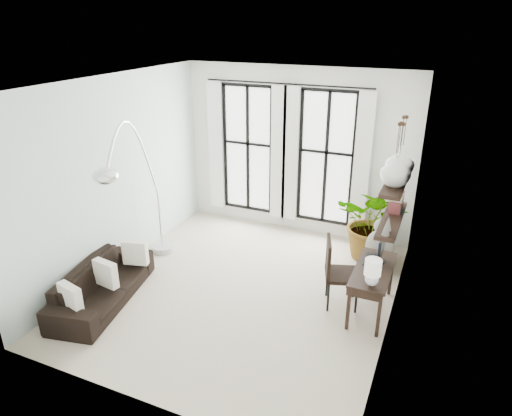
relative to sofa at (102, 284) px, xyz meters
The scene contains 16 objects.
floor 2.13m from the sofa, 31.51° to the left, with size 5.00×5.00×0.00m, color beige.
ceiling 3.60m from the sofa, 31.51° to the left, with size 5.00×5.00×0.00m, color white.
wall_left 1.77m from the sofa, 112.18° to the left, with size 5.00×5.00×0.00m, color silver.
wall_right 4.40m from the sofa, 15.24° to the left, with size 5.00×5.00×0.00m, color white.
wall_back 4.24m from the sofa, 63.46° to the left, with size 4.50×4.50×0.00m, color white.
windows 4.08m from the sofa, 65.63° to the left, with size 3.26×0.13×2.65m.
wall_shelves 4.39m from the sofa, 19.44° to the left, with size 0.25×1.30×0.60m.
sofa is the anchor object (origin of this frame).
throw_pillows 0.23m from the sofa, ahead, with size 0.40×1.52×0.40m.
plant 4.59m from the sofa, 40.65° to the left, with size 1.21×1.05×1.35m, color #2D7228.
desk 3.98m from the sofa, 18.94° to the left, with size 0.51×1.21×1.11m.
desk_chair 3.50m from the sofa, 22.24° to the left, with size 0.63×0.63×1.06m.
arc_lamp 1.96m from the sofa, 83.27° to the left, with size 0.77×2.02×2.64m.
buddha 4.48m from the sofa, 35.25° to the left, with size 0.53×0.53×0.95m.
vase_a 4.51m from the sofa, 15.59° to the left, with size 0.37×0.37×0.38m, color white.
vase_b 4.63m from the sofa, 20.87° to the left, with size 0.37×0.37×0.38m, color white.
Camera 1 is at (2.65, -5.56, 4.01)m, focal length 32.00 mm.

